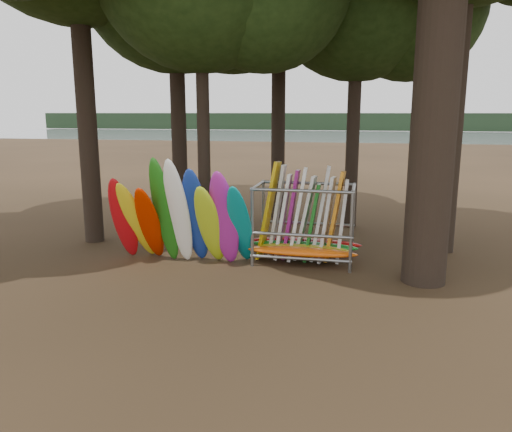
# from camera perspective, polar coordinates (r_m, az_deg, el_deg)

# --- Properties ---
(ground) EXTENTS (120.00, 120.00, 0.00)m
(ground) POSITION_cam_1_polar(r_m,az_deg,el_deg) (12.67, -4.69, -7.42)
(ground) COLOR #47331E
(ground) RESTS_ON ground
(lake) EXTENTS (160.00, 160.00, 0.00)m
(lake) POSITION_cam_1_polar(r_m,az_deg,el_deg) (71.64, 9.66, 8.27)
(lake) COLOR gray
(lake) RESTS_ON ground
(far_shore) EXTENTS (160.00, 4.00, 4.00)m
(far_shore) POSITION_cam_1_polar(r_m,az_deg,el_deg) (121.50, 10.94, 10.54)
(far_shore) COLOR black
(far_shore) RESTS_ON ground
(kayak_row) EXTENTS (4.06, 1.98, 3.16)m
(kayak_row) POSITION_cam_1_polar(r_m,az_deg,el_deg) (13.80, -8.61, -0.32)
(kayak_row) COLOR red
(kayak_row) RESTS_ON ground
(storage_rack) EXTENTS (3.23, 1.57, 2.85)m
(storage_rack) POSITION_cam_1_polar(r_m,az_deg,el_deg) (14.06, 5.52, -1.14)
(storage_rack) COLOR gray
(storage_rack) RESTS_ON ground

